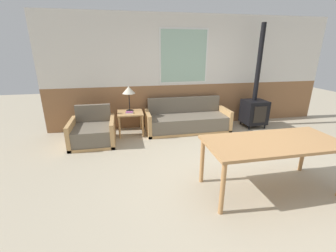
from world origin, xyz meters
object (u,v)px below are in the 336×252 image
(armchair, at_px, (93,133))
(wood_stove, at_px, (255,106))
(couch, at_px, (187,121))
(dining_table, at_px, (273,146))
(side_table, at_px, (130,115))
(table_lamp, at_px, (129,91))

(armchair, relative_size, wood_stove, 0.36)
(couch, relative_size, dining_table, 1.08)
(couch, bearing_deg, dining_table, -80.15)
(side_table, height_order, table_lamp, table_lamp)
(armchair, bearing_deg, wood_stove, 4.40)
(side_table, xyz_separation_m, wood_stove, (3.12, -0.10, 0.08))
(table_lamp, relative_size, dining_table, 0.31)
(table_lamp, bearing_deg, dining_table, -56.46)
(table_lamp, distance_m, wood_stove, 3.16)
(couch, xyz_separation_m, armchair, (-2.18, -0.36, -0.01))
(couch, distance_m, table_lamp, 1.57)
(couch, distance_m, armchair, 2.21)
(wood_stove, bearing_deg, couch, 178.56)
(wood_stove, bearing_deg, dining_table, -117.15)
(side_table, bearing_deg, couch, -2.17)
(dining_table, xyz_separation_m, wood_stove, (1.30, 2.54, -0.14))
(dining_table, bearing_deg, couch, 99.85)
(armchair, xyz_separation_m, dining_table, (2.62, -2.22, 0.44))
(couch, relative_size, armchair, 2.21)
(armchair, relative_size, dining_table, 0.49)
(armchair, bearing_deg, side_table, 26.82)
(armchair, relative_size, side_table, 1.57)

